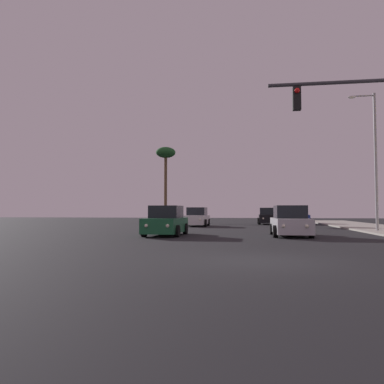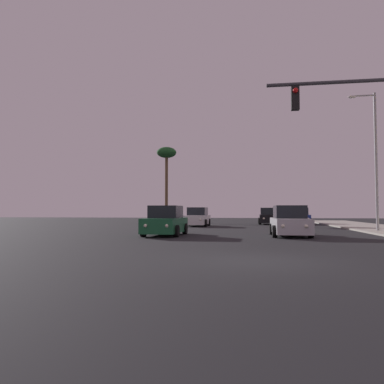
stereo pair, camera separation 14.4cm
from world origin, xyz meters
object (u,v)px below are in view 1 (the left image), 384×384
(car_green, at_px, (166,222))
(car_white, at_px, (197,218))
(car_black, at_px, (268,217))
(palm_tree_far, at_px, (166,157))
(car_blue, at_px, (299,217))
(street_lamp, at_px, (373,154))
(car_silver, at_px, (290,222))

(car_green, relative_size, car_white, 1.00)
(car_black, xyz_separation_m, palm_tree_far, (-11.95, 5.56, 7.22))
(car_blue, bearing_deg, street_lamp, 104.48)
(car_silver, bearing_deg, palm_tree_far, -64.21)
(car_green, relative_size, palm_tree_far, 0.47)
(car_blue, height_order, street_lamp, street_lamp)
(car_black, relative_size, car_silver, 1.00)
(car_green, height_order, car_white, same)
(car_black, xyz_separation_m, car_blue, (3.11, 0.35, 0.00))
(car_green, height_order, car_blue, same)
(car_green, distance_m, car_white, 12.65)
(street_lamp, bearing_deg, car_blue, 102.33)
(car_green, bearing_deg, car_silver, -175.31)
(car_black, distance_m, car_blue, 3.13)
(car_blue, relative_size, street_lamp, 0.48)
(car_white, height_order, car_blue, same)
(car_blue, distance_m, palm_tree_far, 17.50)
(street_lamp, height_order, palm_tree_far, palm_tree_far)
(car_black, relative_size, street_lamp, 0.48)
(car_white, relative_size, car_black, 1.00)
(car_green, relative_size, street_lamp, 0.48)
(car_white, relative_size, car_silver, 1.00)
(car_green, distance_m, palm_tree_far, 25.53)
(car_black, distance_m, car_silver, 17.92)
(car_green, distance_m, street_lamp, 14.36)
(car_blue, xyz_separation_m, street_lamp, (3.00, -13.72, 4.36))
(car_green, xyz_separation_m, car_white, (0.07, 12.65, 0.00))
(car_black, height_order, car_silver, same)
(car_black, bearing_deg, car_blue, -172.55)
(car_white, height_order, street_lamp, street_lamp)
(car_white, xyz_separation_m, car_black, (6.57, 5.69, 0.00))
(street_lamp, relative_size, palm_tree_far, 0.98)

